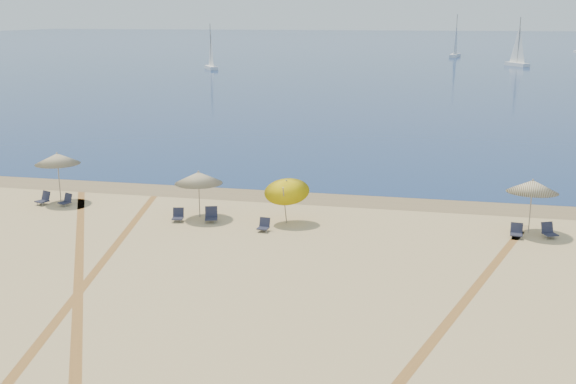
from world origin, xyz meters
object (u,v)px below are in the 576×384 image
Objects in this scene: umbrella_3 at (286,187)px; sailboat_3 at (456,44)px; sailboat_2 at (518,52)px; chair_8 at (549,231)px; chair_4 at (178,215)px; chair_7 at (516,231)px; umbrella_2 at (199,178)px; chair_2 at (44,199)px; sailboat_1 at (211,56)px; chair_5 at (211,215)px; umbrella_4 at (533,186)px; chair_6 at (264,225)px; umbrella_1 at (57,159)px; chair_3 at (66,200)px.

umbrella_3 is 136.04m from sailboat_3.
chair_8 is at bearing -124.09° from sailboat_2.
chair_4 is 15.52m from chair_7.
chair_2 is at bearing 176.44° from umbrella_2.
chair_4 is at bearing -102.93° from sailboat_1.
chair_7 is 1.43m from chair_8.
sailboat_2 reaches higher than chair_5.
sailboat_2 reaches higher than chair_7.
umbrella_4 is at bearing 4.65° from umbrella_3.
chair_2 is at bearing -136.72° from sailboat_2.
umbrella_3 is 11.05m from umbrella_4.
chair_5 is at bearing 158.46° from chair_8.
chair_6 is at bearing -166.89° from chair_7.
chair_5 is (9.46, -1.14, 0.02)m from chair_2.
chair_6 is (-0.75, -1.38, -1.51)m from umbrella_3.
umbrella_3 is 3.03× the size of chair_8.
umbrella_2 is (8.11, -1.21, -0.33)m from umbrella_1.
umbrella_3 reaches higher than chair_2.
umbrella_4 reaches higher than chair_8.
chair_8 reaches higher than chair_3.
sailboat_3 is (43.57, 46.95, 0.48)m from sailboat_1.
umbrella_1 is 1.14× the size of umbrella_2.
chair_4 is at bearing 11.49° from chair_2.
chair_7 is at bearing 167.92° from chair_8.
umbrella_2 is 0.26× the size of sailboat_2.
umbrella_2 is at bearing -102.31° from sailboat_1.
umbrella_4 is 3.61× the size of chair_4.
umbrella_1 is 23.45m from umbrella_4.
umbrella_4 reaches higher than umbrella_2.
sailboat_2 is at bearing 93.59° from chair_2.
chair_3 is 11.19m from chair_6.
umbrella_2 reaches higher than chair_4.
umbrella_4 is at bearing 2.98° from umbrella_2.
sailboat_1 is (-32.15, 90.04, 2.15)m from chair_6.
chair_7 reaches higher than chair_3.
umbrella_2 is at bearing 17.90° from chair_3.
chair_2 is 113.01m from sailboat_2.
sailboat_3 reaches higher than chair_5.
umbrella_2 is 4.23m from chair_6.
chair_3 is 1.08× the size of chair_4.
chair_8 is at bearing -93.36° from sailboat_1.
sailboat_3 is at bearing 65.75° from chair_8.
umbrella_2 is 3.50× the size of chair_7.
sailboat_2 reaches higher than umbrella_2.
chair_2 is at bearing -179.38° from umbrella_4.
chair_2 is at bearing -156.36° from chair_3.
umbrella_1 is 1.06× the size of umbrella_4.
chair_4 is at bearing 158.96° from chair_8.
sailboat_1 reaches higher than umbrella_3.
chair_6 is at bearing 12.06° from chair_2.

